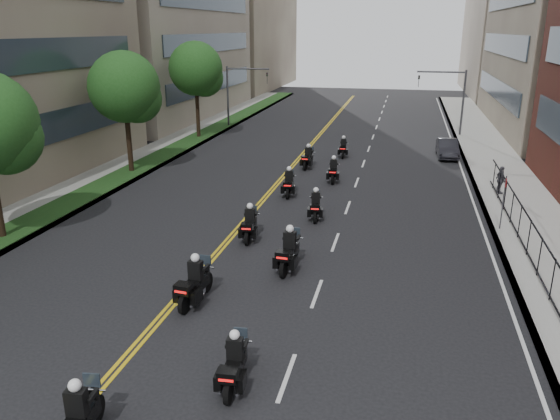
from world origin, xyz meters
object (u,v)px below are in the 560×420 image
Objects in this scene: motorcycle_8 at (308,159)px; motorcycle_9 at (343,149)px; motorcycle_3 at (289,253)px; motorcycle_6 at (289,184)px; motorcycle_5 at (316,207)px; pedestrian_c at (501,180)px; motorcycle_4 at (250,225)px; parked_sedan at (447,148)px; motorcycle_7 at (333,171)px; motorcycle_1 at (234,365)px; motorcycle_2 at (194,284)px.

motorcycle_9 is at bearing 67.57° from motorcycle_8.
motorcycle_6 is (-2.07, 9.69, -0.06)m from motorcycle_3.
motorcycle_3 is 6.14m from motorcycle_5.
motorcycle_3 is at bearing -78.96° from motorcycle_8.
motorcycle_5 is at bearing -74.26° from motorcycle_8.
motorcycle_8 is (-2.15, 16.13, -0.06)m from motorcycle_3.
pedestrian_c is at bearing -42.71° from motorcycle_9.
motorcycle_4 is 0.56× the size of parked_sedan.
pedestrian_c is (9.64, -7.86, 0.32)m from motorcycle_9.
parked_sedan is at bearing 58.15° from motorcycle_5.
pedestrian_c is (11.74, 9.45, 0.27)m from motorcycle_4.
motorcycle_7 is 3.65m from motorcycle_8.
motorcycle_4 is 17.43m from motorcycle_9.
motorcycle_9 is at bearing 93.73° from motorcycle_3.
motorcycle_8 is 12.19m from pedestrian_c.
motorcycle_1 is at bearing -82.52° from motorcycle_4.
motorcycle_5 is at bearing -116.59° from parked_sedan.
motorcycle_2 reaches higher than motorcycle_8.
motorcycle_4 reaches higher than motorcycle_9.
motorcycle_8 is at bearing -119.40° from motorcycle_9.
motorcycle_2 is 1.10× the size of motorcycle_7.
motorcycle_1 is 27.48m from motorcycle_9.
motorcycle_7 is at bearing 71.18° from motorcycle_4.
motorcycle_8 is at bearing 121.10° from motorcycle_7.
motorcycle_5 is 17.04m from parked_sedan.
motorcycle_4 is at bearing -87.41° from motorcycle_8.
pedestrian_c is at bearing -15.33° from motorcycle_8.
pedestrian_c reaches higher than motorcycle_9.
motorcycle_9 is at bearing -169.89° from parked_sedan.
parked_sedan is (9.19, 11.94, 0.00)m from motorcycle_6.
motorcycle_2 reaches higher than motorcycle_7.
motorcycle_6 is at bearing -129.57° from parked_sedan.
motorcycle_4 is (-2.49, 10.18, 0.02)m from motorcycle_1.
motorcycle_4 is (-2.35, 2.75, -0.06)m from motorcycle_3.
motorcycle_5 is 10.22m from motorcycle_8.
motorcycle_5 is 11.16m from pedestrian_c.
motorcycle_2 is at bearing -102.76° from motorcycle_7.
motorcycle_4 reaches higher than motorcycle_6.
motorcycle_3 is 13.15m from motorcycle_7.
pedestrian_c is (11.46, 2.51, 0.28)m from motorcycle_6.
motorcycle_8 is (0.20, 13.37, -0.01)m from motorcycle_4.
motorcycle_1 is 10.48m from motorcycle_4.
motorcycle_7 is at bearing 86.55° from motorcycle_2.
pedestrian_c reaches higher than motorcycle_6.
motorcycle_2 is 23.54m from motorcycle_9.
pedestrian_c is at bearing 57.68° from motorcycle_2.
motorcycle_3 is 9.91m from motorcycle_6.
motorcycle_5 is 0.54× the size of parked_sedan.
motorcycle_1 is 1.39× the size of pedestrian_c.
motorcycle_5 is 4.13m from motorcycle_6.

